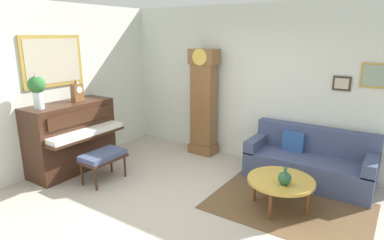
# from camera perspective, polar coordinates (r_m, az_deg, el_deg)

# --- Properties ---
(ground_plane) EXTENTS (6.40, 6.00, 0.10)m
(ground_plane) POSITION_cam_1_polar(r_m,az_deg,el_deg) (4.54, -3.75, -16.15)
(ground_plane) COLOR #B2A899
(wall_left) EXTENTS (0.13, 4.90, 2.80)m
(wall_left) POSITION_cam_1_polar(r_m,az_deg,el_deg) (5.92, -24.46, 5.06)
(wall_left) COLOR silver
(wall_left) RESTS_ON ground_plane
(wall_back) EXTENTS (5.30, 0.13, 2.80)m
(wall_back) POSITION_cam_1_polar(r_m,az_deg,el_deg) (6.03, 10.17, 6.22)
(wall_back) COLOR silver
(wall_back) RESTS_ON ground_plane
(area_rug) EXTENTS (2.10, 1.50, 0.01)m
(area_rug) POSITION_cam_1_polar(r_m,az_deg,el_deg) (4.78, 16.55, -14.30)
(area_rug) COLOR brown
(area_rug) RESTS_ON ground_plane
(piano) EXTENTS (0.87, 1.44, 1.18)m
(piano) POSITION_cam_1_polar(r_m,az_deg,el_deg) (5.89, -20.36, -2.74)
(piano) COLOR #3D2316
(piano) RESTS_ON ground_plane
(piano_bench) EXTENTS (0.42, 0.70, 0.48)m
(piano_bench) POSITION_cam_1_polar(r_m,az_deg,el_deg) (5.34, -15.34, -6.27)
(piano_bench) COLOR #3D2316
(piano_bench) RESTS_ON ground_plane
(grandfather_clock) EXTENTS (0.52, 0.34, 2.03)m
(grandfather_clock) POSITION_cam_1_polar(r_m,az_deg,el_deg) (6.22, 2.04, 2.63)
(grandfather_clock) COLOR brown
(grandfather_clock) RESTS_ON ground_plane
(couch) EXTENTS (1.90, 0.80, 0.84)m
(couch) POSITION_cam_1_polar(r_m,az_deg,el_deg) (5.53, 19.85, -6.94)
(couch) COLOR #424C70
(couch) RESTS_ON ground_plane
(coffee_table) EXTENTS (0.88, 0.88, 0.42)m
(coffee_table) POSITION_cam_1_polar(r_m,az_deg,el_deg) (4.55, 15.31, -10.30)
(coffee_table) COLOR gold
(coffee_table) RESTS_ON ground_plane
(mantel_clock) EXTENTS (0.13, 0.18, 0.38)m
(mantel_clock) POSITION_cam_1_polar(r_m,az_deg,el_deg) (5.83, -19.51, 4.79)
(mantel_clock) COLOR brown
(mantel_clock) RESTS_ON piano
(flower_vase) EXTENTS (0.26, 0.26, 0.58)m
(flower_vase) POSITION_cam_1_polar(r_m,az_deg,el_deg) (5.42, -25.54, 5.02)
(flower_vase) COLOR silver
(flower_vase) RESTS_ON piano
(green_jug) EXTENTS (0.17, 0.17, 0.24)m
(green_jug) POSITION_cam_1_polar(r_m,az_deg,el_deg) (4.36, 15.94, -9.79)
(green_jug) COLOR #234C33
(green_jug) RESTS_ON coffee_table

